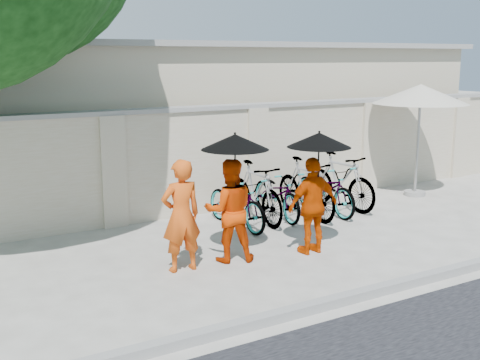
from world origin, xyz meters
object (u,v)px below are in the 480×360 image
monk_right (313,206)px  patio_umbrella (420,95)px  monk_left (181,216)px  monk_center (229,210)px

monk_right → patio_umbrella: (4.36, 2.01, 1.43)m
monk_left → monk_center: (0.80, 0.03, -0.04)m
monk_center → patio_umbrella: size_ratio=0.59×
monk_center → monk_right: 1.33m
monk_left → monk_right: size_ratio=1.07×
monk_left → monk_right: (2.09, -0.31, -0.05)m
monk_center → patio_umbrella: patio_umbrella is taller
monk_right → monk_center: bearing=-14.7°
monk_left → monk_right: bearing=172.5°
monk_left → patio_umbrella: 6.81m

